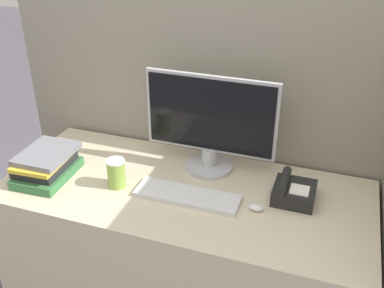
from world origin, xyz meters
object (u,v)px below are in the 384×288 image
Objects in this scene: monitor at (210,125)px; keyboard at (187,196)px; coffee_cup at (116,173)px; mouse at (256,208)px; book_stack at (46,165)px; desk_telephone at (293,192)px.

monitor is 0.33m from keyboard.
monitor is 1.34× the size of keyboard.
coffee_cup is (-0.32, -0.02, 0.05)m from keyboard.
mouse is (0.29, 0.01, 0.00)m from keyboard.
book_stack is at bearing -155.18° from monitor.
keyboard is 3.43× the size of coffee_cup.
book_stack is at bearing -175.67° from keyboard.
mouse is at bearing 3.76° from book_stack.
mouse is at bearing -41.89° from monitor.
mouse is 0.20× the size of book_stack.
monitor is at bearing 162.87° from desk_telephone.
desk_telephone is at bearing -17.13° from monitor.
book_stack is 1.64× the size of desk_telephone.
coffee_cup is 0.75m from desk_telephone.
book_stack reaches higher than keyboard.
keyboard is at bearing 2.76° from coffee_cup.
coffee_cup is at bearing 5.82° from book_stack.
keyboard is (-0.02, -0.26, -0.21)m from monitor.
desk_telephone is at bearing 44.19° from mouse.
monitor reaches higher than coffee_cup.
monitor is 0.46m from coffee_cup.
monitor is 4.62× the size of coffee_cup.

